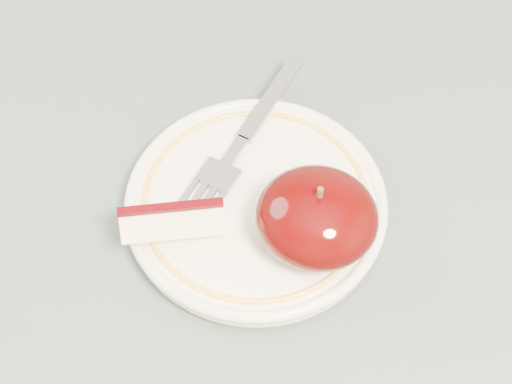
% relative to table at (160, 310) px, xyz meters
% --- Properties ---
extents(table, '(0.90, 0.90, 0.75)m').
position_rel_table_xyz_m(table, '(0.00, 0.00, 0.00)').
color(table, brown).
rests_on(table, ground).
extents(plate, '(0.19, 0.19, 0.02)m').
position_rel_table_xyz_m(plate, '(0.07, 0.05, 0.10)').
color(plate, '#EFE6C8').
rests_on(plate, table).
extents(apple_half, '(0.08, 0.08, 0.06)m').
position_rel_table_xyz_m(apple_half, '(0.11, 0.03, 0.13)').
color(apple_half, black).
rests_on(apple_half, plate).
extents(apple_wedge, '(0.08, 0.05, 0.03)m').
position_rel_table_xyz_m(apple_wedge, '(0.02, 0.02, 0.12)').
color(apple_wedge, '#F4E7B4').
rests_on(apple_wedge, plate).
extents(fork, '(0.06, 0.18, 0.00)m').
position_rel_table_xyz_m(fork, '(0.05, 0.10, 0.11)').
color(fork, '#94979C').
rests_on(fork, plate).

